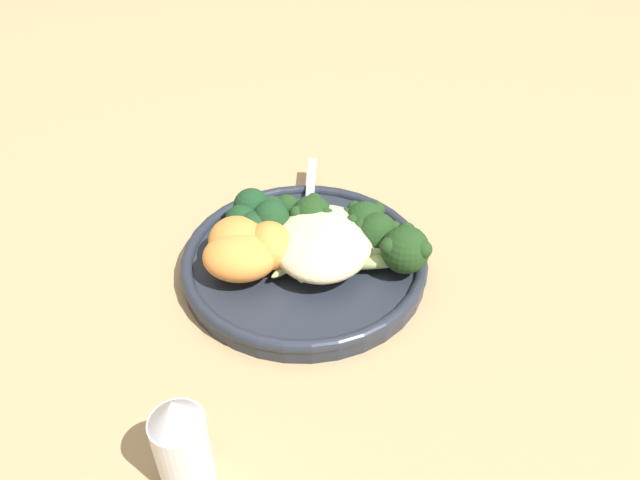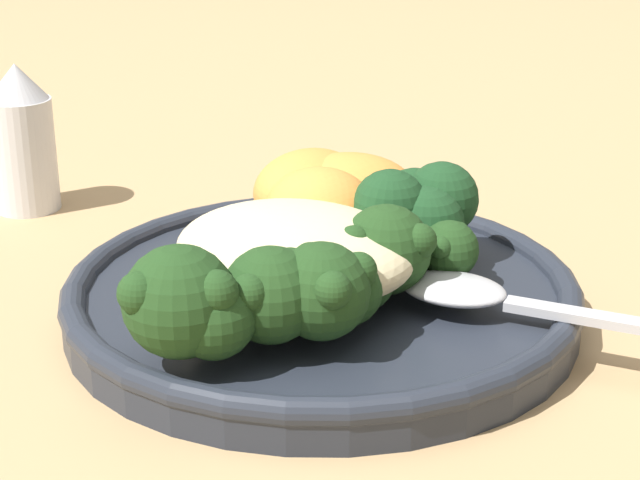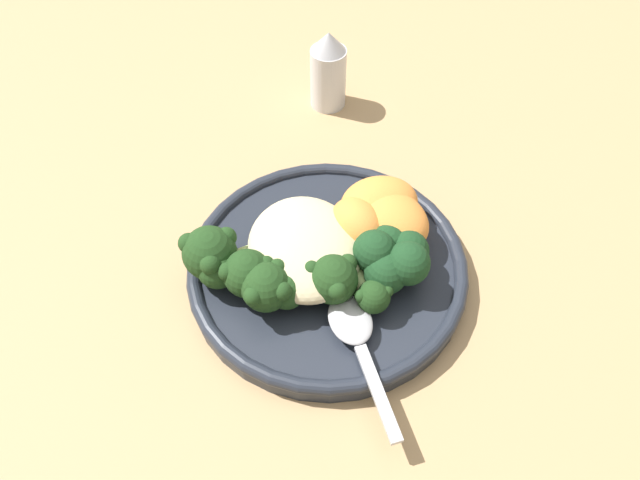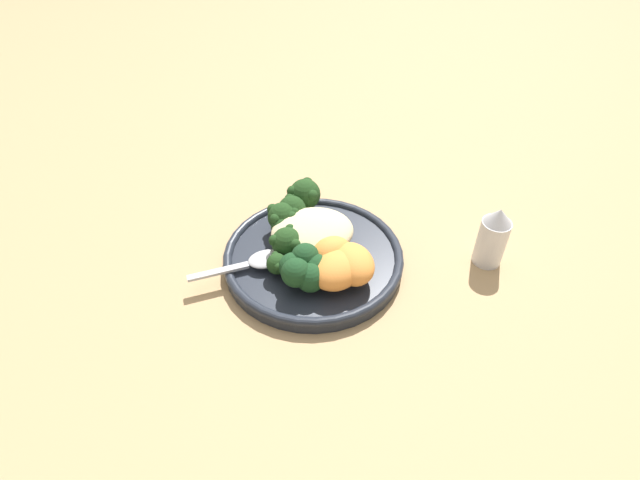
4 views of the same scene
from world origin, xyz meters
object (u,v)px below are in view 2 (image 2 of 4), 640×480
Objects in this scene: plate at (321,296)px; quinoa_mound at (298,248)px; broccoli_stalk_0 at (195,295)px; broccoli_stalk_1 at (236,297)px; broccoli_stalk_5 at (344,273)px; broccoli_stalk_7 at (378,249)px; broccoli_stalk_2 at (273,290)px; broccoli_stalk_4 at (330,280)px; broccoli_stalk_6 at (373,249)px; sweet_potato_chunk_0 at (323,209)px; kale_tuft at (411,208)px; sweet_potato_chunk_1 at (310,189)px; salt_shaker at (22,139)px; sweet_potato_chunk_2 at (354,193)px; broccoli_stalk_3 at (315,284)px; spoon at (477,294)px.

quinoa_mound reaches higher than plate.
broccoli_stalk_1 is at bearing 151.74° from broccoli_stalk_0.
broccoli_stalk_5 and broccoli_stalk_7 have the same top height.
broccoli_stalk_0 is 0.03m from broccoli_stalk_2.
broccoli_stalk_4 is at bearing -68.20° from broccoli_stalk_5.
broccoli_stalk_6 is 1.71× the size of sweet_potato_chunk_0.
broccoli_stalk_2 is at bearing 96.32° from broccoli_stalk_1.
broccoli_stalk_6 is 0.05m from kale_tuft.
broccoli_stalk_5 is 1.21× the size of sweet_potato_chunk_1.
plate is at bearing -159.34° from broccoli_stalk_7.
broccoli_stalk_0 is at bearing 148.51° from salt_shaker.
salt_shaker is at bearing 155.46° from broccoli_stalk_7.
plate is at bearing -177.78° from broccoli_stalk_6.
sweet_potato_chunk_2 is 0.79× the size of salt_shaker.
broccoli_stalk_0 is 1.54× the size of broccoli_stalk_3.
salt_shaker is (0.22, -0.05, 0.03)m from plate.
broccoli_stalk_0 reaches higher than spoon.
spoon is at bearing 110.14° from broccoli_stalk_2.
plate is 0.07m from broccoli_stalk_1.
broccoli_stalk_6 and sweet_potato_chunk_1 have the same top height.
broccoli_stalk_2 is (-0.01, -0.01, 0.00)m from broccoli_stalk_1.
broccoli_stalk_1 is 0.12m from sweet_potato_chunk_2.
broccoli_stalk_3 is at bearing 129.97° from quinoa_mound.
broccoli_stalk_1 reaches higher than broccoli_stalk_5.
broccoli_stalk_0 is 0.02m from broccoli_stalk_1.
plate is 0.23m from salt_shaker.
plate is 2.71× the size of salt_shaker.
broccoli_stalk_0 is 2.00× the size of sweet_potato_chunk_1.
quinoa_mound is 0.03m from broccoli_stalk_6.
plate is 2.01× the size of broccoli_stalk_7.
spoon is (-0.08, -0.07, -0.01)m from broccoli_stalk_1.
kale_tuft is at bearing 179.81° from salt_shaker.
broccoli_stalk_3 is at bearing -59.81° from broccoli_stalk_5.
salt_shaker is (0.21, -0.02, 0.00)m from sweet_potato_chunk_0.
broccoli_stalk_2 reaches higher than broccoli_stalk_5.
broccoli_stalk_2 is 2.00× the size of sweet_potato_chunk_0.
broccoli_stalk_3 is 0.06m from broccoli_stalk_7.
quinoa_mound is 0.03m from broccoli_stalk_4.
spoon is (-0.11, 0.05, -0.02)m from sweet_potato_chunk_1.
salt_shaker reaches higher than plate.
broccoli_stalk_2 is 1.28× the size of broccoli_stalk_5.
broccoli_stalk_0 reaches higher than sweet_potato_chunk_1.
quinoa_mound is at bearing 78.07° from plate.
kale_tuft reaches higher than broccoli_stalk_3.
spoon is (-0.07, -0.01, 0.01)m from plate.
broccoli_stalk_0 is 1.95× the size of sweet_potato_chunk_2.
broccoli_stalk_1 is 1.30× the size of broccoli_stalk_4.
sweet_potato_chunk_1 is (0.03, -0.12, 0.01)m from broccoli_stalk_1.
quinoa_mound is 1.03× the size of broccoli_stalk_2.
sweet_potato_chunk_1 is (0.06, -0.10, 0.00)m from broccoli_stalk_3.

